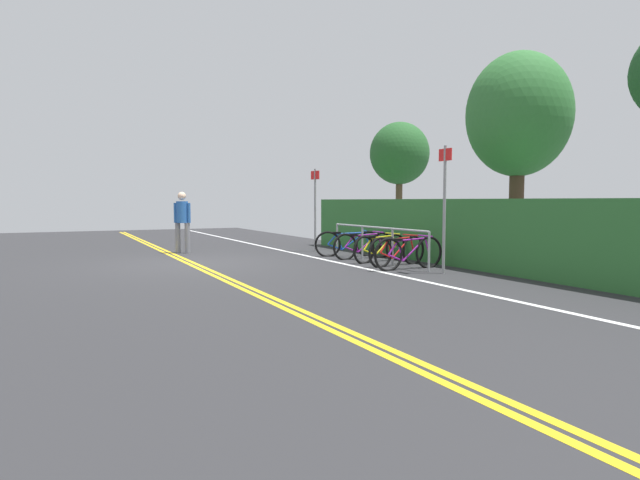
{
  "coord_description": "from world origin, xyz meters",
  "views": [
    {
      "loc": [
        12.5,
        -2.85,
        1.46
      ],
      "look_at": [
        2.29,
        2.24,
        0.62
      ],
      "focal_mm": 30.14,
      "sensor_mm": 36.0,
      "label": 1
    }
  ],
  "objects": [
    {
      "name": "sign_post_far",
      "position": [
        4.03,
        4.14,
        1.51
      ],
      "size": [
        0.36,
        0.06,
        2.55
      ],
      "color": "gray",
      "rests_on": "ground_plane"
    },
    {
      "name": "bicycle_2",
      "position": [
        1.72,
        4.13,
        0.33
      ],
      "size": [
        0.56,
        1.73,
        0.7
      ],
      "color": "black",
      "rests_on": "ground_plane"
    },
    {
      "name": "tree_mid",
      "position": [
        3.22,
        6.95,
        3.43
      ],
      "size": [
        2.4,
        2.4,
        4.9
      ],
      "color": "#473323",
      "rests_on": "ground_plane"
    },
    {
      "name": "sign_post_near",
      "position": [
        -1.26,
        3.85,
        1.42
      ],
      "size": [
        0.36,
        0.1,
        2.36
      ],
      "color": "gray",
      "rests_on": "ground_plane"
    },
    {
      "name": "centre_line_yellow_outer",
      "position": [
        0.0,
        0.08,
        0.0
      ],
      "size": [
        27.82,
        0.1,
        0.0
      ],
      "primitive_type": "cube",
      "color": "gold",
      "rests_on": "ground_plane"
    },
    {
      "name": "bike_lane_stripe_white",
      "position": [
        0.0,
        3.14,
        0.0
      ],
      "size": [
        27.82,
        0.12,
        0.0
      ],
      "primitive_type": "cube",
      "color": "white",
      "rests_on": "ground_plane"
    },
    {
      "name": "ground_plane",
      "position": [
        0.0,
        0.0,
        -0.03
      ],
      "size": [
        30.91,
        12.08,
        0.05
      ],
      "primitive_type": "cube",
      "color": "#2B2B2D"
    },
    {
      "name": "bicycle_1",
      "position": [
        0.95,
        4.13,
        0.33
      ],
      "size": [
        0.46,
        1.78,
        0.71
      ],
      "color": "black",
      "rests_on": "ground_plane"
    },
    {
      "name": "centre_line_yellow_inner",
      "position": [
        0.0,
        -0.08,
        0.0
      ],
      "size": [
        27.82,
        0.1,
        0.0
      ],
      "primitive_type": "cube",
      "color": "gold",
      "rests_on": "ground_plane"
    },
    {
      "name": "bicycle_4",
      "position": [
        3.16,
        3.92,
        0.35
      ],
      "size": [
        0.46,
        1.8,
        0.74
      ],
      "color": "black",
      "rests_on": "ground_plane"
    },
    {
      "name": "hedge_backdrop",
      "position": [
        3.22,
        5.65,
        0.75
      ],
      "size": [
        12.97,
        1.22,
        1.5
      ],
      "primitive_type": "cube",
      "color": "#2D6B30",
      "rests_on": "ground_plane"
    },
    {
      "name": "bicycle_0",
      "position": [
        0.26,
        4.08,
        0.33
      ],
      "size": [
        0.68,
        1.71,
        0.72
      ],
      "color": "black",
      "rests_on": "ground_plane"
    },
    {
      "name": "tree_near_left",
      "position": [
        -2.69,
        7.72,
        3.03
      ],
      "size": [
        2.01,
        2.01,
        4.11
      ],
      "color": "brown",
      "rests_on": "ground_plane"
    },
    {
      "name": "bike_rack",
      "position": [
        1.72,
        4.03,
        0.61
      ],
      "size": [
        4.02,
        0.05,
        0.85
      ],
      "color": "#9EA0A5",
      "rests_on": "ground_plane"
    },
    {
      "name": "bicycle_3",
      "position": [
        2.53,
        4.06,
        0.33
      ],
      "size": [
        0.48,
        1.71,
        0.72
      ],
      "color": "black",
      "rests_on": "ground_plane"
    },
    {
      "name": "pedestrian",
      "position": [
        -2.54,
        0.37,
        0.98
      ],
      "size": [
        0.33,
        0.41,
        1.7
      ],
      "color": "slate",
      "rests_on": "ground_plane"
    }
  ]
}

